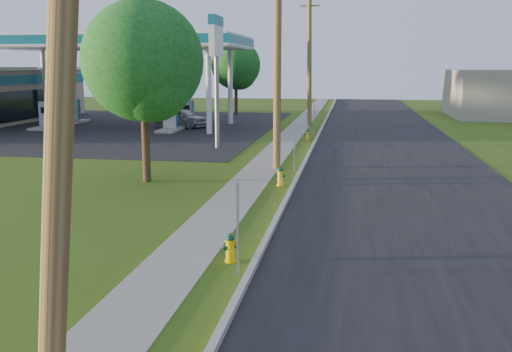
{
  "coord_description": "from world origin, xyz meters",
  "views": [
    {
      "loc": [
        2.48,
        -6.87,
        4.31
      ],
      "look_at": [
        0.0,
        8.0,
        1.4
      ],
      "focal_mm": 40.0,
      "sensor_mm": 36.0,
      "label": 1
    }
  ],
  "objects": [
    {
      "name": "road",
      "position": [
        4.5,
        10.0,
        0.01
      ],
      "size": [
        8.0,
        120.0,
        0.02
      ],
      "primitive_type": "cube",
      "color": "black",
      "rests_on": "ground"
    },
    {
      "name": "curb",
      "position": [
        0.5,
        10.0,
        0.07
      ],
      "size": [
        0.15,
        120.0,
        0.15
      ],
      "primitive_type": "cube",
      "color": "#9F9C92",
      "rests_on": "ground"
    },
    {
      "name": "sidewalk",
      "position": [
        -1.25,
        10.0,
        0.01
      ],
      "size": [
        1.5,
        120.0,
        0.03
      ],
      "primitive_type": "cube",
      "color": "gray",
      "rests_on": "ground"
    },
    {
      "name": "forecourt",
      "position": [
        -16.0,
        32.0,
        0.01
      ],
      "size": [
        26.0,
        28.0,
        0.02
      ],
      "primitive_type": "cube",
      "color": "black",
      "rests_on": "ground"
    },
    {
      "name": "utility_pole_near",
      "position": [
        -0.6,
        -1.0,
        4.8
      ],
      "size": [
        1.4,
        0.32,
        9.48
      ],
      "color": "brown",
      "rests_on": "ground"
    },
    {
      "name": "utility_pole_mid",
      "position": [
        -0.6,
        17.0,
        4.95
      ],
      "size": [
        1.4,
        0.32,
        9.8
      ],
      "color": "brown",
      "rests_on": "ground"
    },
    {
      "name": "utility_pole_far",
      "position": [
        -0.6,
        35.0,
        4.8
      ],
      "size": [
        1.4,
        0.32,
        9.5
      ],
      "color": "brown",
      "rests_on": "ground"
    },
    {
      "name": "sign_post_near",
      "position": [
        0.25,
        4.2,
        1.0
      ],
      "size": [
        0.05,
        0.04,
        2.0
      ],
      "primitive_type": "cube",
      "color": "gray",
      "rests_on": "ground"
    },
    {
      "name": "sign_post_mid",
      "position": [
        0.25,
        16.0,
        1.0
      ],
      "size": [
        0.05,
        0.04,
        2.0
      ],
      "primitive_type": "cube",
      "color": "gray",
      "rests_on": "ground"
    },
    {
      "name": "sign_post_far",
      "position": [
        0.25,
        28.2,
        1.0
      ],
      "size": [
        0.05,
        0.04,
        2.0
      ],
      "primitive_type": "cube",
      "color": "gray",
      "rests_on": "ground"
    },
    {
      "name": "gas_canopy",
      "position": [
        -14.0,
        32.0,
        5.9
      ],
      "size": [
        18.18,
        9.18,
        6.4
      ],
      "color": "silver",
      "rests_on": "ground"
    },
    {
      "name": "fuel_pump_nw",
      "position": [
        -18.5,
        30.0,
        0.72
      ],
      "size": [
        1.2,
        3.2,
        1.9
      ],
      "color": "#9F9C92",
      "rests_on": "ground"
    },
    {
      "name": "fuel_pump_ne",
      "position": [
        -9.5,
        30.0,
        0.72
      ],
      "size": [
        1.2,
        3.2,
        1.9
      ],
      "color": "#9F9C92",
      "rests_on": "ground"
    },
    {
      "name": "fuel_pump_sw",
      "position": [
        -18.5,
        34.0,
        0.72
      ],
      "size": [
        1.2,
        3.2,
        1.9
      ],
      "color": "#9F9C92",
      "rests_on": "ground"
    },
    {
      "name": "fuel_pump_se",
      "position": [
        -9.5,
        34.0,
        0.72
      ],
      "size": [
        1.2,
        3.2,
        1.9
      ],
      "color": "#9F9C92",
      "rests_on": "ground"
    },
    {
      "name": "price_pylon",
      "position": [
        -4.5,
        22.5,
        5.43
      ],
      "size": [
        0.34,
        2.04,
        6.85
      ],
      "color": "gray",
      "rests_on": "ground"
    },
    {
      "name": "tree_verge",
      "position": [
        -4.99,
        13.3,
        4.33
      ],
      "size": [
        4.44,
        4.44,
        6.72
      ],
      "color": "#312417",
      "rests_on": "ground"
    },
    {
      "name": "tree_lot",
      "position": [
        -7.59,
        43.24,
        4.24
      ],
      "size": [
        4.35,
        4.35,
        6.59
      ],
      "color": "#312417",
      "rests_on": "ground"
    },
    {
      "name": "hydrant_near",
      "position": [
        -0.09,
        5.03,
        0.33
      ],
      "size": [
        0.34,
        0.31,
        0.67
      ],
      "color": "#E7C100",
      "rests_on": "ground"
    },
    {
      "name": "hydrant_mid",
      "position": [
        -0.01,
        13.46,
        0.35
      ],
      "size": [
        0.36,
        0.32,
        0.71
      ],
      "color": "yellow",
      "rests_on": "ground"
    },
    {
      "name": "hydrant_far",
      "position": [
        -0.01,
        26.7,
        0.32
      ],
      "size": [
        0.35,
        0.31,
        0.66
      ],
      "color": "yellow",
      "rests_on": "ground"
    },
    {
      "name": "car_silver",
      "position": [
        -9.49,
        32.41,
        0.71
      ],
      "size": [
        4.46,
        3.08,
        1.41
      ],
      "primitive_type": "imported",
      "rotation": [
        0.0,
        0.0,
        1.19
      ],
      "color": "#ABADB2",
      "rests_on": "ground"
    }
  ]
}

